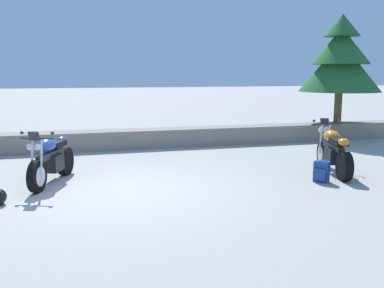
% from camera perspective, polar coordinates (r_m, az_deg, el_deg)
% --- Properties ---
extents(ground_plane, '(120.00, 120.00, 0.00)m').
position_cam_1_polar(ground_plane, '(8.47, -9.88, -6.16)').
color(ground_plane, '#A3A099').
extents(stone_wall, '(36.00, 0.80, 0.55)m').
position_cam_1_polar(stone_wall, '(13.10, -11.93, 0.52)').
color(stone_wall, gray).
rests_on(stone_wall, ground).
extents(motorcycle_blue_near_left, '(0.97, 1.99, 1.18)m').
position_cam_1_polar(motorcycle_blue_near_left, '(9.28, -18.23, -2.05)').
color(motorcycle_blue_near_left, black).
rests_on(motorcycle_blue_near_left, ground).
extents(motorcycle_orange_centre, '(0.84, 2.03, 1.18)m').
position_cam_1_polar(motorcycle_orange_centre, '(10.25, 18.26, -1.00)').
color(motorcycle_orange_centre, black).
rests_on(motorcycle_orange_centre, ground).
extents(rider_backpack, '(0.35, 0.35, 0.47)m').
position_cam_1_polar(rider_backpack, '(9.36, 16.83, -3.40)').
color(rider_backpack, navy).
rests_on(rider_backpack, ground).
extents(pine_tree_mid_left, '(2.74, 2.74, 3.66)m').
position_cam_1_polar(pine_tree_mid_left, '(15.62, 19.15, 10.59)').
color(pine_tree_mid_left, brown).
rests_on(pine_tree_mid_left, stone_wall).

